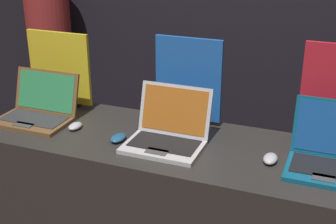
# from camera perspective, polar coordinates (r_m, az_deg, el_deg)

# --- Properties ---
(display_counter) EXTENTS (1.91, 0.62, 0.88)m
(display_counter) POSITION_cam_1_polar(r_m,az_deg,el_deg) (2.47, 0.06, -12.78)
(display_counter) COLOR #282623
(display_counter) RESTS_ON ground_plane
(laptop_front) EXTENTS (0.38, 0.30, 0.24)m
(laptop_front) POSITION_cam_1_polar(r_m,az_deg,el_deg) (2.55, -15.59, 0.29)
(laptop_front) COLOR brown
(laptop_front) RESTS_ON display_counter
(mouse_front) EXTENTS (0.06, 0.09, 0.03)m
(mouse_front) POSITION_cam_1_polar(r_m,az_deg,el_deg) (2.41, -11.24, -1.70)
(mouse_front) COLOR #B2B2B7
(mouse_front) RESTS_ON display_counter
(promo_stand_front) EXTENTS (0.38, 0.07, 0.42)m
(promo_stand_front) POSITION_cam_1_polar(r_m,az_deg,el_deg) (2.68, -13.03, 4.87)
(promo_stand_front) COLOR black
(promo_stand_front) RESTS_ON display_counter
(laptop_middle) EXTENTS (0.36, 0.32, 0.26)m
(laptop_middle) POSITION_cam_1_polar(r_m,az_deg,el_deg) (2.19, -0.03, -2.47)
(laptop_middle) COLOR #B7B7BC
(laptop_middle) RESTS_ON display_counter
(mouse_middle) EXTENTS (0.07, 0.10, 0.03)m
(mouse_middle) POSITION_cam_1_polar(r_m,az_deg,el_deg) (2.25, -6.09, -3.15)
(mouse_middle) COLOR navy
(mouse_middle) RESTS_ON display_counter
(promo_stand_middle) EXTENTS (0.35, 0.07, 0.45)m
(promo_stand_middle) POSITION_cam_1_polar(r_m,az_deg,el_deg) (2.38, 2.48, 3.57)
(promo_stand_middle) COLOR black
(promo_stand_middle) RESTS_ON display_counter
(laptop_back) EXTENTS (0.32, 0.30, 0.27)m
(laptop_back) POSITION_cam_1_polar(r_m,az_deg,el_deg) (2.10, 18.86, -4.90)
(laptop_back) COLOR #0F5170
(laptop_back) RESTS_ON display_counter
(mouse_back) EXTENTS (0.06, 0.10, 0.04)m
(mouse_back) POSITION_cam_1_polar(r_m,az_deg,el_deg) (2.10, 12.37, -5.58)
(mouse_back) COLOR #B2B2B7
(mouse_back) RESTS_ON display_counter
(promo_stand_back) EXTENTS (0.32, 0.07, 0.48)m
(promo_stand_back) POSITION_cam_1_polar(r_m,az_deg,el_deg) (2.26, 19.81, 1.59)
(promo_stand_back) COLOR black
(promo_stand_back) RESTS_ON display_counter
(person_bystander) EXTENTS (0.32, 0.32, 1.68)m
(person_bystander) POSITION_cam_1_polar(r_m,az_deg,el_deg) (3.62, -13.95, 5.90)
(person_bystander) COLOR #282833
(person_bystander) RESTS_ON ground_plane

